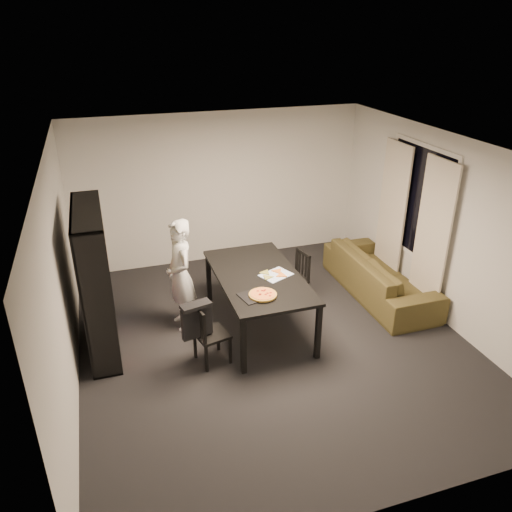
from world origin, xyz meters
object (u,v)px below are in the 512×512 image
object	(u,v)px
chair_right	(297,274)
pepperoni_pizza	(263,295)
person	(180,275)
dining_table	(258,280)
chair_left	(206,331)
baking_tray	(256,295)
bookshelf	(96,281)
sofa	(380,275)

from	to	relation	value
chair_right	pepperoni_pizza	xyz separation A→B (m)	(-0.90, -1.05, 0.37)
person	pepperoni_pizza	size ratio (longest dim) A/B	4.53
dining_table	chair_left	size ratio (longest dim) A/B	2.37
chair_left	baking_tray	xyz separation A→B (m)	(0.67, 0.06, 0.35)
dining_table	baking_tray	xyz separation A→B (m)	(-0.20, -0.53, 0.08)
bookshelf	baking_tray	distance (m)	2.03
dining_table	sofa	size ratio (longest dim) A/B	0.87
person	baking_tray	bearing A→B (deg)	33.04
dining_table	chair_left	bearing A→B (deg)	-145.90
bookshelf	chair_left	distance (m)	1.54
person	baking_tray	distance (m)	1.19
sofa	bookshelf	bearing A→B (deg)	90.93
person	sofa	size ratio (longest dim) A/B	0.70
chair_left	sofa	size ratio (longest dim) A/B	0.37
chair_right	baking_tray	bearing A→B (deg)	-54.24
chair_left	chair_right	size ratio (longest dim) A/B	1.01
dining_table	pepperoni_pizza	world-z (taller)	pepperoni_pizza
chair_left	chair_right	world-z (taller)	chair_left
chair_right	sofa	xyz separation A→B (m)	(1.32, -0.19, -0.14)
person	pepperoni_pizza	xyz separation A→B (m)	(0.87, -0.93, 0.05)
bookshelf	dining_table	distance (m)	2.10
bookshelf	chair_left	world-z (taller)	bookshelf
bookshelf	chair_left	xyz separation A→B (m)	(1.21, -0.82, -0.48)
chair_right	person	world-z (taller)	person
chair_right	baking_tray	xyz separation A→B (m)	(-0.97, -1.01, 0.35)
person	pepperoni_pizza	bearing A→B (deg)	34.25
baking_tray	chair_right	bearing A→B (deg)	46.12
chair_right	baking_tray	world-z (taller)	baking_tray
bookshelf	chair_right	bearing A→B (deg)	5.14
baking_tray	chair_left	bearing A→B (deg)	-174.86
dining_table	chair_left	distance (m)	1.09
chair_left	dining_table	bearing A→B (deg)	-69.14
bookshelf	baking_tray	xyz separation A→B (m)	(1.88, -0.76, -0.13)
person	baking_tray	xyz separation A→B (m)	(0.80, -0.89, 0.03)
bookshelf	pepperoni_pizza	size ratio (longest dim) A/B	5.43
pepperoni_pizza	sofa	size ratio (longest dim) A/B	0.16
dining_table	sofa	bearing A→B (deg)	8.03
chair_right	sofa	size ratio (longest dim) A/B	0.36
dining_table	sofa	distance (m)	2.15
bookshelf	dining_table	bearing A→B (deg)	-6.23
dining_table	bookshelf	bearing A→B (deg)	173.77
bookshelf	sofa	world-z (taller)	bookshelf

